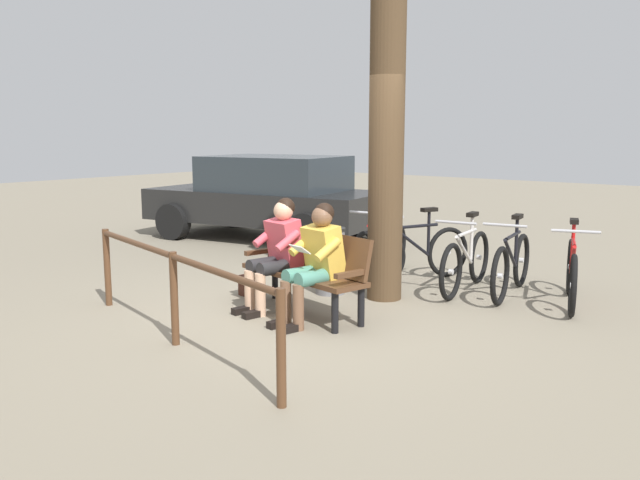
{
  "coord_description": "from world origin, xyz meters",
  "views": [
    {
      "loc": [
        -4.33,
        4.93,
        1.9
      ],
      "look_at": [
        -0.01,
        -0.47,
        0.75
      ],
      "focal_mm": 36.87,
      "sensor_mm": 36.0,
      "label": 1
    }
  ],
  "objects": [
    {
      "name": "ground_plane",
      "position": [
        0.0,
        0.0,
        0.0
      ],
      "size": [
        40.0,
        40.0,
        0.0
      ],
      "primitive_type": "plane",
      "color": "gray"
    },
    {
      "name": "bench",
      "position": [
        -0.03,
        -0.25,
        0.51
      ],
      "size": [
        1.66,
        0.79,
        0.87
      ],
      "rotation": [
        0.0,
        0.0,
        -0.2
      ],
      "color": "#51331E",
      "rests_on": "ground"
    },
    {
      "name": "person_reading",
      "position": [
        -0.31,
        -0.02,
        0.66
      ],
      "size": [
        0.54,
        0.82,
        1.2
      ],
      "rotation": [
        0.0,
        0.0,
        -0.2
      ],
      "color": "gold",
      "rests_on": "ground"
    },
    {
      "name": "person_companion",
      "position": [
        0.32,
        -0.15,
        0.66
      ],
      "size": [
        0.54,
        0.82,
        1.2
      ],
      "rotation": [
        0.0,
        0.0,
        -0.2
      ],
      "color": "#D84C59",
      "rests_on": "ground"
    },
    {
      "name": "handbag",
      "position": [
        0.94,
        -0.36,
        0.12
      ],
      "size": [
        0.31,
        0.18,
        0.24
      ],
      "primitive_type": "cube",
      "rotation": [
        0.0,
        0.0,
        -0.12
      ],
      "color": "#3F1E14",
      "rests_on": "ground"
    },
    {
      "name": "tree_trunk",
      "position": [
        -0.32,
        -1.27,
        2.05
      ],
      "size": [
        0.39,
        0.39,
        4.1
      ],
      "primitive_type": "cylinder",
      "color": "#4C3823",
      "rests_on": "ground"
    },
    {
      "name": "litter_bin",
      "position": [
        0.31,
        -1.06,
        0.39
      ],
      "size": [
        0.36,
        0.36,
        0.79
      ],
      "color": "slate",
      "rests_on": "ground"
    },
    {
      "name": "bicycle_silver",
      "position": [
        -2.08,
        -2.31,
        0.36
      ],
      "size": [
        0.67,
        1.61,
        0.94
      ],
      "rotation": [
        0.0,
        0.0,
        1.91
      ],
      "color": "black",
      "rests_on": "ground"
    },
    {
      "name": "bicycle_green",
      "position": [
        -1.4,
        -2.3,
        0.36
      ],
      "size": [
        0.48,
        1.67,
        0.94
      ],
      "rotation": [
        0.0,
        0.0,
        1.73
      ],
      "color": "black",
      "rests_on": "ground"
    },
    {
      "name": "bicycle_black",
      "position": [
        -0.89,
        -2.16,
        0.36
      ],
      "size": [
        0.48,
        1.67,
        0.94
      ],
      "rotation": [
        0.0,
        0.0,
        1.7
      ],
      "color": "black",
      "rests_on": "ground"
    },
    {
      "name": "bicycle_orange",
      "position": [
        -0.15,
        -2.27,
        0.36
      ],
      "size": [
        0.73,
        1.58,
        0.94
      ],
      "rotation": [
        0.0,
        0.0,
        1.18
      ],
      "color": "black",
      "rests_on": "ground"
    },
    {
      "name": "bicycle_blue",
      "position": [
        0.41,
        -2.28,
        0.36
      ],
      "size": [
        0.48,
        1.67,
        0.94
      ],
      "rotation": [
        0.0,
        0.0,
        1.72
      ],
      "color": "black",
      "rests_on": "ground"
    },
    {
      "name": "railing_fence",
      "position": [
        0.23,
        1.31,
        0.6
      ],
      "size": [
        3.38,
        0.9,
        0.85
      ],
      "rotation": [
        0.0,
        0.0,
        -0.25
      ],
      "color": "#51331E",
      "rests_on": "ground"
    },
    {
      "name": "parked_car",
      "position": [
        3.62,
        -3.55,
        0.77
      ],
      "size": [
        4.44,
        2.56,
        1.47
      ],
      "rotation": [
        0.0,
        0.0,
        0.17
      ],
      "color": "black",
      "rests_on": "ground"
    }
  ]
}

